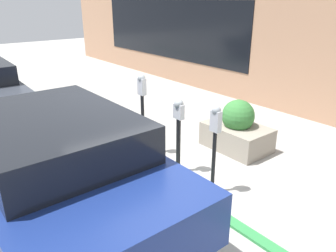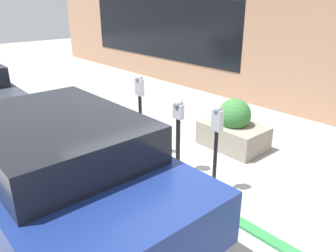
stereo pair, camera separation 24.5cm
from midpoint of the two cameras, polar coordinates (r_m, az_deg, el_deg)
ground_plane at (r=5.53m, az=0.66°, el=-8.59°), size 40.00×40.00×0.00m
curb_strip at (r=5.47m, az=0.00°, el=-8.67°), size 24.50×0.16×0.04m
building_facade at (r=8.45m, az=25.43°, el=11.52°), size 24.50×0.17×3.21m
parking_meter_nearest at (r=4.73m, az=9.69°, el=-1.27°), size 0.15×0.13×1.37m
parking_meter_second at (r=5.29m, az=3.18°, el=0.42°), size 0.18×0.16×1.28m
parking_meter_middle at (r=5.89m, az=-3.32°, el=4.53°), size 0.16×0.14×1.52m
planter_box at (r=6.49m, az=12.98°, el=-0.71°), size 1.23×0.83×0.99m
parked_car_middle at (r=4.60m, az=-18.03°, el=-5.43°), size 4.60×2.06×1.43m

